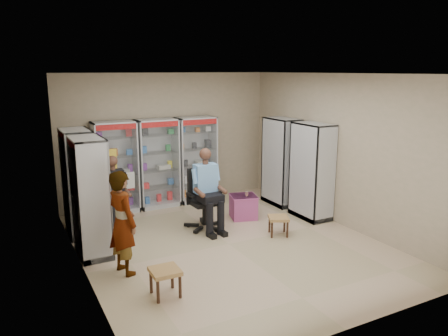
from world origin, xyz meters
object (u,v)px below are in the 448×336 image
cabinet_left_far (79,182)px  seated_shopkeeper (205,192)px  woven_stool_b (165,282)px  woven_stool_a (278,226)px  pink_trunk (243,207)px  wooden_chair (114,202)px  office_chair (204,199)px  standing_man (123,223)px  cabinet_back_mid (158,163)px  cabinet_right_near (312,171)px  cabinet_back_left (116,168)px  cabinet_back_right (196,159)px  cabinet_left_near (90,197)px  cabinet_right_far (281,162)px

cabinet_left_far → seated_shopkeeper: 2.38m
cabinet_left_far → woven_stool_b: cabinet_left_far is taller
cabinet_left_far → woven_stool_a: bearing=60.7°
pink_trunk → woven_stool_b: bearing=-138.3°
pink_trunk → woven_stool_a: (0.10, -1.15, -0.06)m
wooden_chair → office_chair: size_ratio=0.79×
woven_stool_a → woven_stool_b: 2.93m
pink_trunk → woven_stool_b: (-2.59, -2.31, -0.05)m
office_chair → standing_man: size_ratio=0.73×
standing_man → seated_shopkeeper: bearing=-74.9°
cabinet_back_mid → cabinet_right_near: (2.58, -2.23, 0.00)m
standing_man → wooden_chair: bearing=-25.8°
pink_trunk → cabinet_back_left: bearing=144.2°
cabinet_back_right → pink_trunk: cabinet_back_right is taller
cabinet_back_left → woven_stool_a: bearing=-49.7°
office_chair → woven_stool_a: (1.08, -1.00, -0.41)m
cabinet_right_near → cabinet_left_far: (-4.46, 1.30, 0.00)m
wooden_chair → office_chair: (1.52, -1.04, 0.12)m
cabinet_back_left → cabinet_left_near: (-0.93, -2.03, 0.00)m
cabinet_left_far → standing_man: (0.28, -2.04, -0.19)m
cabinet_left_near → office_chair: bearing=96.6°
cabinet_back_left → cabinet_back_mid: size_ratio=1.00×
cabinet_back_right → cabinet_left_far: bearing=-161.8°
cabinet_right_far → standing_man: size_ratio=1.24×
pink_trunk → cabinet_left_far: bearing=167.7°
cabinet_right_near → seated_shopkeeper: 2.31m
seated_shopkeeper → pink_trunk: size_ratio=2.96×
cabinet_left_near → woven_stool_a: (3.28, -0.74, -0.82)m
cabinet_left_near → woven_stool_b: (0.59, -1.90, -0.80)m
cabinet_back_mid → cabinet_left_near: same height
office_chair → woven_stool_b: office_chair is taller
cabinet_right_far → woven_stool_a: (-1.18, -1.64, -0.82)m
wooden_chair → office_chair: bearing=-34.5°
cabinet_left_near → pink_trunk: 3.29m
cabinet_back_right → cabinet_left_far: 2.98m
cabinet_back_right → office_chair: cabinet_back_right is taller
cabinet_right_near → office_chair: cabinet_right_near is taller
woven_stool_b → office_chair: bearing=53.3°
cabinet_right_far → cabinet_right_near: (0.00, -1.10, 0.00)m
wooden_chair → pink_trunk: bearing=-19.6°
cabinet_back_left → cabinet_right_near: bearing=-32.3°
pink_trunk → standing_man: bearing=-155.1°
cabinet_left_far → wooden_chair: (0.68, 0.20, -0.53)m
cabinet_back_mid → cabinet_left_far: 2.10m
office_chair → woven_stool_b: size_ratio=3.02×
cabinet_back_left → cabinet_left_near: bearing=-114.6°
wooden_chair → woven_stool_b: bearing=-91.6°
cabinet_back_mid → cabinet_left_near: (-1.88, -2.03, 0.00)m
wooden_chair → woven_stool_b: (-0.09, -3.20, -0.27)m
cabinet_right_far → woven_stool_b: size_ratio=5.10×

